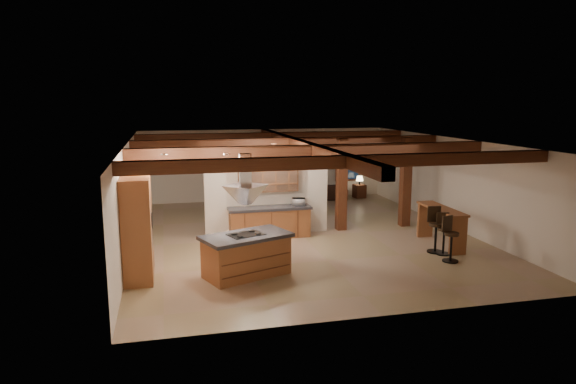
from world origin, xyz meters
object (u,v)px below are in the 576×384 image
bar_counter (441,220)px  dining_table (279,204)px  kitchen_island (246,255)px  sofa (320,191)px

bar_counter → dining_table: bearing=124.7°
kitchen_island → dining_table: size_ratio=1.21×
dining_table → bar_counter: bar_counter is taller
dining_table → bar_counter: 6.27m
sofa → bar_counter: bar_counter is taller
bar_counter → sofa: bearing=100.1°
kitchen_island → dining_table: kitchen_island is taller
sofa → bar_counter: bearing=111.3°
kitchen_island → sofa: size_ratio=1.04×
dining_table → kitchen_island: bearing=-109.1°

